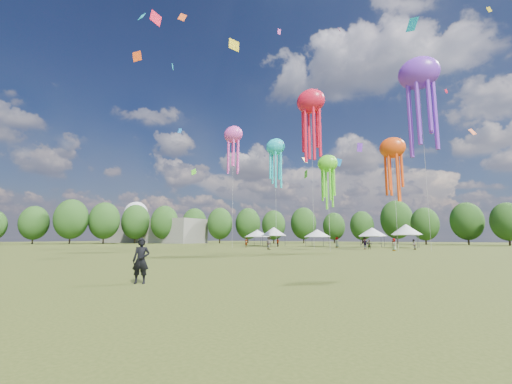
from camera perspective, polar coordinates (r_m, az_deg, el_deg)
The scene contains 10 objects.
ground at distance 20.99m, azimuth -28.83°, elevation -11.92°, with size 300.00×300.00×0.00m, color #384416.
observer_main at distance 14.21m, azimuth -19.33°, elevation -11.16°, with size 0.66×0.43×1.80m, color black.
spectator_near at distance 50.62m, azimuth 2.23°, elevation -8.89°, with size 0.94×0.73×1.93m, color gray.
spectators_far at distance 58.16m, azimuth 15.21°, elevation -8.58°, with size 29.69×13.23×1.93m.
festival_tents at distance 71.10m, azimuth 11.02°, elevation -6.82°, with size 38.41×9.40×4.30m.
show_kites at distance 55.95m, azimuth 14.30°, elevation 11.69°, with size 37.89×11.85×28.41m.
small_kites at distance 60.79m, azimuth 10.19°, elevation 21.05°, with size 73.24×66.55×43.58m.
treeline at distance 76.84m, azimuth 13.41°, elevation -4.20°, with size 201.57×95.24×13.43m.
hangar at distance 122.31m, azimuth -17.56°, elevation -6.55°, with size 40.00×12.00×8.00m, color gray.
radome at distance 138.50m, azimuth -20.14°, elevation -4.08°, with size 9.00×9.00×16.00m.
Camera 1 is at (17.74, -11.07, 1.81)m, focal length 23.05 mm.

